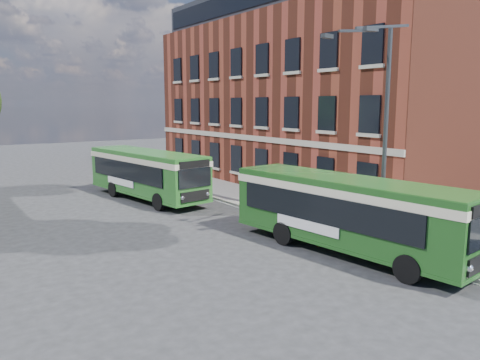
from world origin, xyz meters
TOP-DOWN VIEW (x-y plane):
  - ground at (0.00, 0.00)m, footprint 120.00×120.00m
  - pavement at (7.00, 8.00)m, footprint 6.00×48.00m
  - kerb_line at (3.95, 8.00)m, footprint 0.12×48.00m
  - brick_office at (14.00, 12.00)m, footprint 12.10×26.00m
  - street_lamp at (4.84, -2.00)m, footprint 2.96×2.38m
  - bus_stop_sign at (5.60, -4.20)m, footprint 0.35×0.08m
  - bus_front at (2.93, -2.15)m, footprint 3.67×10.69m
  - bus_rear at (0.60, 12.30)m, footprint 3.88×10.33m
  - pedestrian_a at (5.76, -4.54)m, footprint 0.76×0.57m
  - pedestrian_b at (5.50, -2.79)m, footprint 0.82×0.71m

SIDE VIEW (x-z plane):
  - ground at x=0.00m, z-range 0.00..0.00m
  - kerb_line at x=3.95m, z-range 0.00..0.01m
  - pavement at x=7.00m, z-range 0.00..0.15m
  - pedestrian_b at x=5.50m, z-range 0.15..1.62m
  - pedestrian_a at x=5.76m, z-range 0.15..2.04m
  - bus_stop_sign at x=5.60m, z-range 0.25..2.77m
  - bus_rear at x=0.60m, z-range 0.32..3.34m
  - bus_front at x=2.93m, z-range 0.32..3.34m
  - street_lamp at x=4.84m, z-range 0.29..9.29m
  - brick_office at x=14.00m, z-range -0.13..14.07m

